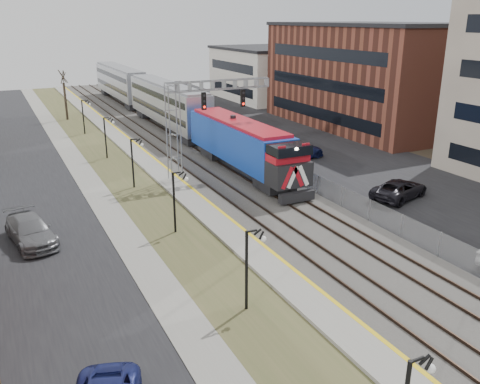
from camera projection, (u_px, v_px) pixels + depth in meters
street_west at (27, 177)px, 43.56m from camera, size 7.00×120.00×0.04m
sidewalk at (81, 170)px, 45.42m from camera, size 2.00×120.00×0.08m
grass_median at (114, 166)px, 46.67m from camera, size 4.00×120.00×0.06m
platform at (146, 161)px, 47.89m from camera, size 2.00×120.00×0.24m
ballast_bed at (195, 155)px, 49.98m from camera, size 8.00×120.00×0.20m
parking_lot at (299, 143)px, 54.99m from camera, size 16.00×120.00×0.04m
platform_edge at (155, 159)px, 48.22m from camera, size 0.24×120.00×0.01m
track_near at (176, 156)px, 49.09m from camera, size 1.58×120.00×0.15m
track_far at (209, 152)px, 50.54m from camera, size 1.58×120.00×0.15m
train at (158, 102)px, 63.83m from camera, size 3.00×63.05×5.33m
signal_gantry at (193, 113)px, 41.08m from camera, size 9.00×1.07×8.15m
lampposts at (173, 202)px, 31.84m from camera, size 0.14×62.14×4.00m
fence at (234, 144)px, 51.50m from camera, size 0.04×120.00×1.60m
buildings_east at (428, 82)px, 55.52m from camera, size 16.00×76.00×15.00m
bare_trees at (5, 138)px, 45.52m from camera, size 12.30×42.30×5.95m
car_lot_c at (399, 190)px, 38.06m from camera, size 5.67×3.85×1.44m
car_lot_d at (298, 151)px, 48.67m from camera, size 5.91×3.18×1.63m
car_lot_e at (283, 145)px, 51.54m from camera, size 3.86×1.59×1.31m
car_lot_f at (280, 144)px, 52.05m from camera, size 4.11×2.74×1.28m
car_street_b at (31, 231)px, 30.53m from camera, size 3.05×5.66×1.56m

